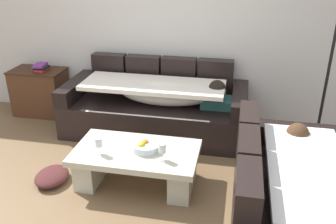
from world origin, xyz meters
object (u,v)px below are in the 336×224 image
coffee_table (136,163)px  couch_near_window (290,203)px  side_cabinet (40,92)px  floor_lamp (327,57)px  crumpled_garment (52,176)px  book_stack_on_cabinet (41,67)px  wine_glass_near_left (99,143)px  couch_along_wall (158,107)px  wine_glass_near_right (162,149)px  fruit_bowl (146,146)px

coffee_table → couch_near_window: bearing=-18.8°
coffee_table → side_cabinet: 2.25m
coffee_table → floor_lamp: floor_lamp is taller
coffee_table → crumpled_garment: size_ratio=3.00×
couch_near_window → floor_lamp: 1.73m
side_cabinet → floor_lamp: (3.58, -0.35, 0.80)m
book_stack_on_cabinet → floor_lamp: bearing=-5.7°
wine_glass_near_left → crumpled_garment: wine_glass_near_left is taller
couch_along_wall → coffee_table: (0.05, -1.15, -0.09)m
wine_glass_near_right → floor_lamp: floor_lamp is taller
fruit_bowl → wine_glass_near_left: (-0.41, -0.16, 0.08)m
wine_glass_near_right → floor_lamp: 1.99m
couch_near_window → coffee_table: bearing=71.2°
book_stack_on_cabinet → wine_glass_near_left: bearing=-47.2°
wine_glass_near_right → crumpled_garment: size_ratio=0.42×
side_cabinet → book_stack_on_cabinet: 0.37m
couch_near_window → crumpled_garment: size_ratio=4.59×
coffee_table → floor_lamp: size_ratio=0.62×
couch_near_window → book_stack_on_cabinet: size_ratio=7.86×
wine_glass_near_left → floor_lamp: 2.48m
wine_glass_near_left → book_stack_on_cabinet: book_stack_on_cabinet is taller
couch_near_window → coffee_table: size_ratio=1.53×
wine_glass_near_left → wine_glass_near_right: same height
wine_glass_near_right → crumpled_garment: bearing=-178.8°
couch_along_wall → couch_near_window: same height
fruit_bowl → wine_glass_near_right: wine_glass_near_right is taller
fruit_bowl → crumpled_garment: size_ratio=0.70×
crumpled_garment → couch_near_window: bearing=-8.3°
couch_near_window → fruit_bowl: size_ratio=6.56×
couch_near_window → coffee_table: 1.47m
side_cabinet → wine_glass_near_left: bearing=-45.9°
wine_glass_near_right → couch_along_wall: bearing=104.9°
couch_near_window → crumpled_garment: bearing=81.7°
coffee_table → wine_glass_near_left: size_ratio=7.23×
fruit_bowl → crumpled_garment: 1.02m
couch_along_wall → floor_lamp: floor_lamp is taller
fruit_bowl → wine_glass_near_left: wine_glass_near_left is taller
book_stack_on_cabinet → floor_lamp: size_ratio=0.12×
couch_along_wall → wine_glass_near_left: couch_along_wall is taller
coffee_table → fruit_bowl: size_ratio=4.29×
wine_glass_near_left → fruit_bowl: bearing=21.3°
side_cabinet → crumpled_garment: size_ratio=1.80×
wine_glass_near_left → wine_glass_near_right: (0.60, 0.01, 0.00)m
wine_glass_near_left → side_cabinet: (-1.47, 1.51, -0.17)m
floor_lamp → crumpled_garment: 3.07m
couch_near_window → fruit_bowl: bearing=69.1°
coffee_table → wine_glass_near_left: (-0.32, -0.13, 0.26)m
side_cabinet → floor_lamp: bearing=-5.7°
couch_along_wall → book_stack_on_cabinet: bearing=172.3°
wine_glass_near_right → floor_lamp: bearing=37.2°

